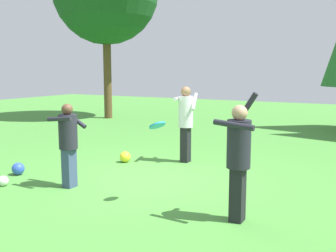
{
  "coord_description": "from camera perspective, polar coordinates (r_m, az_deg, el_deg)",
  "views": [
    {
      "loc": [
        4.01,
        -6.55,
        2.19
      ],
      "look_at": [
        0.23,
        0.39,
        1.05
      ],
      "focal_mm": 42.65,
      "sensor_mm": 36.0,
      "label": 1
    }
  ],
  "objects": [
    {
      "name": "ground_plane",
      "position": [
        7.98,
        -2.82,
        -7.72
      ],
      "size": [
        40.0,
        40.0,
        0.0
      ],
      "primitive_type": "plane",
      "color": "#478C38"
    },
    {
      "name": "frisbee",
      "position": [
        6.35,
        -1.53,
        0.09
      ],
      "size": [
        0.34,
        0.35,
        0.15
      ],
      "color": "#2393D1"
    },
    {
      "name": "person_bystander",
      "position": [
        9.3,
        2.55,
        1.24
      ],
      "size": [
        0.64,
        0.71,
        1.78
      ],
      "rotation": [
        0.0,
        0.0,
        -1.27
      ],
      "color": "black",
      "rests_on": "ground_plane"
    },
    {
      "name": "person_thrower",
      "position": [
        5.74,
        10.06,
        -3.78
      ],
      "size": [
        0.59,
        0.51,
        1.86
      ],
      "rotation": [
        0.0,
        0.0,
        3.07
      ],
      "color": "black",
      "rests_on": "ground_plane"
    },
    {
      "name": "person_catcher",
      "position": [
        7.53,
        -14.07,
        -1.75
      ],
      "size": [
        0.54,
        0.48,
        1.56
      ],
      "rotation": [
        0.0,
        0.0,
        -0.0
      ],
      "color": "#38476B",
      "rests_on": "ground_plane"
    },
    {
      "name": "ball_yellow",
      "position": [
        9.46,
        -6.14,
        -4.42
      ],
      "size": [
        0.26,
        0.26,
        0.26
      ],
      "primitive_type": "sphere",
      "color": "yellow",
      "rests_on": "ground_plane"
    },
    {
      "name": "ball_blue",
      "position": [
        8.88,
        -20.63,
        -5.73
      ],
      "size": [
        0.26,
        0.26,
        0.26
      ],
      "primitive_type": "sphere",
      "color": "blue",
      "rests_on": "ground_plane"
    },
    {
      "name": "ball_white",
      "position": [
        8.17,
        -22.48,
        -7.26
      ],
      "size": [
        0.19,
        0.19,
        0.19
      ],
      "primitive_type": "sphere",
      "color": "white",
      "rests_on": "ground_plane"
    }
  ]
}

